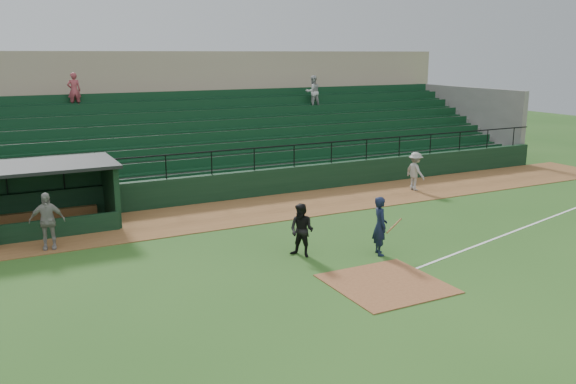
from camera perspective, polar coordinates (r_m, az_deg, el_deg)
name	(u,v)px	position (r m, az deg, el deg)	size (l,w,h in m)	color
ground	(366,273)	(17.80, 7.47, -7.67)	(90.00, 90.00, 0.00)	#27501A
warning_track	(255,210)	(24.46, -3.23, -1.74)	(40.00, 4.00, 0.03)	brown
home_plate_dirt	(386,284)	(17.04, 9.40, -8.65)	(3.00, 3.00, 0.03)	brown
foul_line	(526,227)	(23.84, 21.83, -3.11)	(18.00, 0.09, 0.01)	white
stadium_structure	(188,131)	(31.80, -9.56, 5.78)	(38.00, 13.08, 6.40)	black
batter_at_plate	(380,226)	(19.14, 8.82, -3.21)	(1.12, 0.80, 1.90)	black
umpire	(302,230)	(18.76, 1.33, -3.70)	(0.83, 0.65, 1.71)	black
runner	(415,171)	(28.36, 12.10, 1.96)	(1.16, 0.67, 1.79)	gray
dugout_player_a	(47,221)	(20.89, -22.08, -2.58)	(1.11, 0.46, 1.89)	gray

